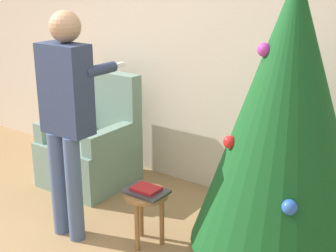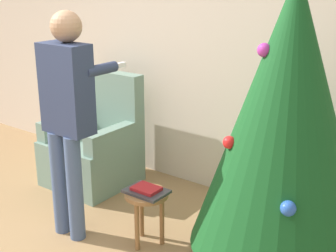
{
  "view_description": "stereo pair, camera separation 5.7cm",
  "coord_description": "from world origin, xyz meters",
  "views": [
    {
      "loc": [
        2.24,
        -1.35,
        1.96
      ],
      "look_at": [
        0.45,
        1.14,
        0.95
      ],
      "focal_mm": 50.0,
      "sensor_mm": 36.0,
      "label": 1
    },
    {
      "loc": [
        2.28,
        -1.31,
        1.96
      ],
      "look_at": [
        0.45,
        1.14,
        0.95
      ],
      "focal_mm": 50.0,
      "sensor_mm": 36.0,
      "label": 2
    }
  ],
  "objects": [
    {
      "name": "wall_back",
      "position": [
        0.0,
        2.23,
        1.35
      ],
      "size": [
        8.0,
        0.06,
        2.7
      ],
      "color": "beige",
      "rests_on": "ground_plane"
    },
    {
      "name": "christmas_tree",
      "position": [
        1.18,
        1.46,
        1.07
      ],
      "size": [
        1.23,
        1.23,
        2.0
      ],
      "color": "brown",
      "rests_on": "ground_plane"
    },
    {
      "name": "armchair",
      "position": [
        -0.82,
        1.67,
        0.35
      ],
      "size": [
        0.75,
        0.73,
        1.06
      ],
      "color": "gray",
      "rests_on": "ground_plane"
    },
    {
      "name": "person_standing",
      "position": [
        -0.27,
        0.88,
        1.03
      ],
      "size": [
        0.41,
        0.57,
        1.72
      ],
      "color": "#475B84",
      "rests_on": "ground_plane"
    },
    {
      "name": "side_stool",
      "position": [
        0.3,
        1.09,
        0.34
      ],
      "size": [
        0.33,
        0.33,
        0.42
      ],
      "color": "olive",
      "rests_on": "ground_plane"
    },
    {
      "name": "laptop",
      "position": [
        0.3,
        1.09,
        0.43
      ],
      "size": [
        0.31,
        0.22,
        0.02
      ],
      "color": "#38383D",
      "rests_on": "side_stool"
    },
    {
      "name": "book",
      "position": [
        0.3,
        1.09,
        0.45
      ],
      "size": [
        0.2,
        0.15,
        0.02
      ],
      "color": "#B21E23",
      "rests_on": "laptop"
    }
  ]
}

